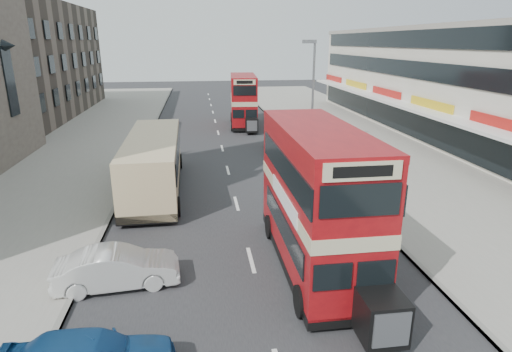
{
  "coord_description": "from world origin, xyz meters",
  "views": [
    {
      "loc": [
        -1.8,
        -12.43,
        8.01
      ],
      "look_at": [
        0.59,
        4.84,
        2.47
      ],
      "focal_mm": 29.78,
      "sensor_mm": 36.0,
      "label": 1
    }
  ],
  "objects_px": {
    "street_lamp": "(312,88)",
    "pedestrian_near": "(360,152)",
    "car_right_b": "(291,140)",
    "car_left_front": "(117,268)",
    "coach": "(154,161)",
    "car_right_a": "(298,145)",
    "bus_main": "(317,199)",
    "bus_second": "(243,100)",
    "cyclist": "(275,140)"
  },
  "relations": [
    {
      "from": "car_left_front",
      "to": "cyclist",
      "type": "bearing_deg",
      "value": -31.21
    },
    {
      "from": "coach",
      "to": "pedestrian_near",
      "type": "relative_size",
      "value": 6.03
    },
    {
      "from": "bus_main",
      "to": "car_left_front",
      "type": "height_order",
      "value": "bus_main"
    },
    {
      "from": "coach",
      "to": "pedestrian_near",
      "type": "distance_m",
      "value": 13.35
    },
    {
      "from": "bus_main",
      "to": "car_right_b",
      "type": "height_order",
      "value": "bus_main"
    },
    {
      "from": "street_lamp",
      "to": "car_right_b",
      "type": "xyz_separation_m",
      "value": [
        -1.07,
        1.72,
        -4.2
      ]
    },
    {
      "from": "bus_main",
      "to": "pedestrian_near",
      "type": "relative_size",
      "value": 5.14
    },
    {
      "from": "bus_second",
      "to": "car_right_b",
      "type": "height_order",
      "value": "bus_second"
    },
    {
      "from": "car_left_front",
      "to": "car_right_a",
      "type": "distance_m",
      "value": 19.51
    },
    {
      "from": "street_lamp",
      "to": "bus_main",
      "type": "height_order",
      "value": "street_lamp"
    },
    {
      "from": "car_left_front",
      "to": "bus_main",
      "type": "bearing_deg",
      "value": -91.78
    },
    {
      "from": "coach",
      "to": "bus_second",
      "type": "bearing_deg",
      "value": 67.99
    },
    {
      "from": "pedestrian_near",
      "to": "cyclist",
      "type": "distance_m",
      "value": 7.03
    },
    {
      "from": "car_right_b",
      "to": "cyclist",
      "type": "bearing_deg",
      "value": -51.07
    },
    {
      "from": "street_lamp",
      "to": "coach",
      "type": "bearing_deg",
      "value": -146.44
    },
    {
      "from": "bus_main",
      "to": "car_left_front",
      "type": "distance_m",
      "value": 7.28
    },
    {
      "from": "coach",
      "to": "car_right_a",
      "type": "xyz_separation_m",
      "value": [
        9.8,
        6.69,
        -0.99
      ]
    },
    {
      "from": "bus_second",
      "to": "bus_main",
      "type": "bearing_deg",
      "value": 93.3
    },
    {
      "from": "bus_main",
      "to": "coach",
      "type": "xyz_separation_m",
      "value": [
        -6.6,
        9.52,
        -0.98
      ]
    },
    {
      "from": "car_right_a",
      "to": "coach",
      "type": "bearing_deg",
      "value": -62.6
    },
    {
      "from": "car_right_a",
      "to": "car_right_b",
      "type": "xyz_separation_m",
      "value": [
        -0.02,
        2.22,
        -0.11
      ]
    },
    {
      "from": "bus_second",
      "to": "coach",
      "type": "height_order",
      "value": "bus_second"
    },
    {
      "from": "car_right_b",
      "to": "pedestrian_near",
      "type": "height_order",
      "value": "pedestrian_near"
    },
    {
      "from": "street_lamp",
      "to": "car_right_b",
      "type": "distance_m",
      "value": 4.66
    },
    {
      "from": "coach",
      "to": "car_left_front",
      "type": "xyz_separation_m",
      "value": [
        -0.39,
        -9.95,
        -1.0
      ]
    },
    {
      "from": "coach",
      "to": "car_left_front",
      "type": "bearing_deg",
      "value": -93.27
    },
    {
      "from": "car_right_a",
      "to": "pedestrian_near",
      "type": "bearing_deg",
      "value": 32.65
    },
    {
      "from": "street_lamp",
      "to": "coach",
      "type": "distance_m",
      "value": 13.38
    },
    {
      "from": "coach",
      "to": "car_left_front",
      "type": "distance_m",
      "value": 10.01
    },
    {
      "from": "bus_main",
      "to": "coach",
      "type": "relative_size",
      "value": 0.85
    },
    {
      "from": "car_right_a",
      "to": "cyclist",
      "type": "relative_size",
      "value": 2.05
    },
    {
      "from": "bus_main",
      "to": "bus_second",
      "type": "height_order",
      "value": "bus_main"
    },
    {
      "from": "car_right_b",
      "to": "pedestrian_near",
      "type": "xyz_separation_m",
      "value": [
        3.27,
        -6.16,
        0.46
      ]
    },
    {
      "from": "car_left_front",
      "to": "pedestrian_near",
      "type": "bearing_deg",
      "value": -51.96
    },
    {
      "from": "street_lamp",
      "to": "pedestrian_near",
      "type": "bearing_deg",
      "value": -63.63
    },
    {
      "from": "street_lamp",
      "to": "cyclist",
      "type": "relative_size",
      "value": 3.51
    },
    {
      "from": "bus_second",
      "to": "street_lamp",
      "type": "bearing_deg",
      "value": 113.08
    },
    {
      "from": "cyclist",
      "to": "car_right_b",
      "type": "bearing_deg",
      "value": 28.6
    },
    {
      "from": "car_left_front",
      "to": "pedestrian_near",
      "type": "height_order",
      "value": "pedestrian_near"
    },
    {
      "from": "coach",
      "to": "street_lamp",
      "type": "bearing_deg",
      "value": 32.52
    },
    {
      "from": "bus_main",
      "to": "car_left_front",
      "type": "bearing_deg",
      "value": 3.35
    },
    {
      "from": "bus_second",
      "to": "car_left_front",
      "type": "relative_size",
      "value": 2.13
    },
    {
      "from": "car_left_front",
      "to": "cyclist",
      "type": "distance_m",
      "value": 19.84
    },
    {
      "from": "bus_main",
      "to": "car_right_b",
      "type": "bearing_deg",
      "value": -99.98
    },
    {
      "from": "coach",
      "to": "cyclist",
      "type": "bearing_deg",
      "value": 42.64
    },
    {
      "from": "bus_second",
      "to": "car_left_front",
      "type": "distance_m",
      "value": 29.31
    },
    {
      "from": "car_left_front",
      "to": "car_right_b",
      "type": "height_order",
      "value": "car_left_front"
    },
    {
      "from": "bus_second",
      "to": "coach",
      "type": "xyz_separation_m",
      "value": [
        -7.03,
        -18.35,
        -0.82
      ]
    },
    {
      "from": "street_lamp",
      "to": "bus_second",
      "type": "xyz_separation_m",
      "value": [
        -3.82,
        11.15,
        -2.29
      ]
    },
    {
      "from": "coach",
      "to": "car_right_a",
      "type": "distance_m",
      "value": 11.91
    }
  ]
}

